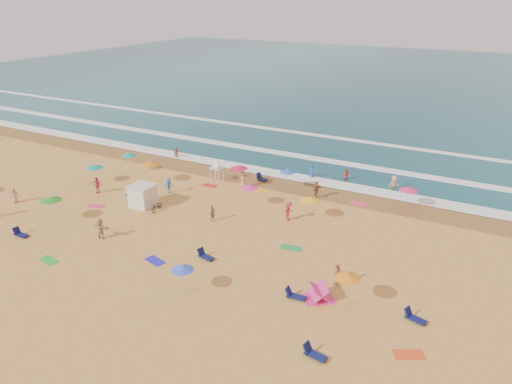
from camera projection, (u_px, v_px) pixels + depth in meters
The scene contains 13 objects.
ground at pixel (197, 225), 44.05m from camera, with size 220.00×220.00×0.00m, color gold.
ocean at pixel (411, 82), 112.33m from camera, with size 220.00×140.00×0.18m, color #0C4756.
wet_sand at pixel (263, 180), 54.21m from camera, with size 220.00×220.00×0.00m, color olive.
surf_foam at pixel (296, 157), 61.34m from camera, with size 200.00×18.70×0.05m.
cabana at pixel (143, 196), 47.51m from camera, with size 2.00×2.00×2.00m, color silver.
cabana_roof at pixel (142, 186), 47.11m from camera, with size 2.20×2.20×0.12m, color silver.
bicycle at pixel (157, 206), 46.62m from camera, with size 0.61×1.76×0.93m, color black.
lifeguard_stand at pixel (217, 172), 53.60m from camera, with size 1.20×1.20×2.10m, color white, non-canonical shape.
beach_umbrellas at pixel (191, 193), 45.28m from camera, with size 54.12×29.60×0.81m.
loungers at pixel (244, 256), 38.50m from camera, with size 46.72×24.36×0.34m.
towels at pixel (189, 227), 43.50m from camera, with size 36.20×25.42×0.03m.
popup_tents at pixel (448, 266), 36.27m from camera, with size 16.49×17.34×1.20m.
beachgoers at pixel (229, 196), 48.20m from camera, with size 33.24×25.11×2.03m.
Camera 1 is at (23.67, -32.33, 19.26)m, focal length 35.00 mm.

